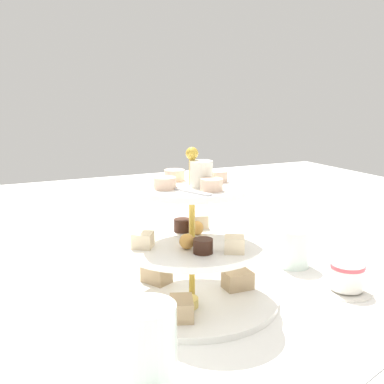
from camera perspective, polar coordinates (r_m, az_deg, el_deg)
name	(u,v)px	position (r m, az deg, el deg)	size (l,w,h in m)	color
ground_plane	(192,300)	(0.81, 0.00, -12.86)	(2.40, 2.40, 0.00)	white
tiered_serving_stand	(192,255)	(0.78, 0.02, -7.50)	(0.29, 0.29, 0.26)	white
water_glass_tall_right	(147,351)	(0.57, -5.42, -18.46)	(0.07, 0.07, 0.11)	silver
water_glass_short_left	(294,248)	(0.97, 12.08, -6.55)	(0.06, 0.06, 0.08)	silver
teacup_with_saucer	(347,278)	(0.88, 18.07, -9.81)	(0.09, 0.09, 0.05)	white
butter_knife_left	(9,297)	(0.88, -21.02, -11.69)	(0.17, 0.01, 0.00)	silver
butter_knife_right	(381,364)	(0.69, 21.73, -18.56)	(0.17, 0.01, 0.00)	silver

